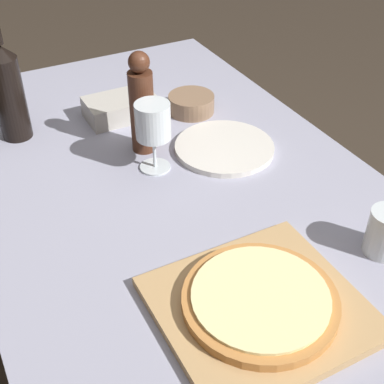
{
  "coord_description": "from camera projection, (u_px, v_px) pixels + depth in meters",
  "views": [
    {
      "loc": [
        -0.41,
        -0.76,
        1.46
      ],
      "look_at": [
        -0.01,
        0.0,
        0.8
      ],
      "focal_mm": 50.0,
      "sensor_mm": 36.0,
      "label": 1
    }
  ],
  "objects": [
    {
      "name": "dining_table",
      "position": [
        198.0,
        242.0,
        1.17
      ],
      "size": [
        0.88,
        1.74,
        0.74
      ],
      "color": "#9393A8",
      "rests_on": "ground_plane"
    },
    {
      "name": "cutting_board",
      "position": [
        259.0,
        308.0,
        0.91
      ],
      "size": [
        0.34,
        0.31,
        0.02
      ],
      "color": "tan",
      "rests_on": "dining_table"
    },
    {
      "name": "pizza",
      "position": [
        260.0,
        300.0,
        0.9
      ],
      "size": [
        0.27,
        0.27,
        0.02
      ],
      "color": "#BC7A3D",
      "rests_on": "cutting_board"
    },
    {
      "name": "wine_bottle",
      "position": [
        8.0,
        90.0,
        1.29
      ],
      "size": [
        0.07,
        0.07,
        0.32
      ],
      "color": "black",
      "rests_on": "dining_table"
    },
    {
      "name": "pepper_mill",
      "position": [
        143.0,
        105.0,
        1.25
      ],
      "size": [
        0.06,
        0.06,
        0.25
      ],
      "color": "#4C2819",
      "rests_on": "dining_table"
    },
    {
      "name": "wine_glass",
      "position": [
        153.0,
        124.0,
        1.18
      ],
      "size": [
        0.08,
        0.08,
        0.17
      ],
      "color": "silver",
      "rests_on": "dining_table"
    },
    {
      "name": "small_bowl",
      "position": [
        191.0,
        104.0,
        1.46
      ],
      "size": [
        0.13,
        0.13,
        0.05
      ],
      "color": "#84664C",
      "rests_on": "dining_table"
    },
    {
      "name": "dinner_plate",
      "position": [
        224.0,
        147.0,
        1.31
      ],
      "size": [
        0.24,
        0.24,
        0.01
      ],
      "color": "silver",
      "rests_on": "dining_table"
    },
    {
      "name": "food_container",
      "position": [
        121.0,
        107.0,
        1.43
      ],
      "size": [
        0.19,
        0.11,
        0.06
      ],
      "color": "#BCB7AD",
      "rests_on": "dining_table"
    }
  ]
}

